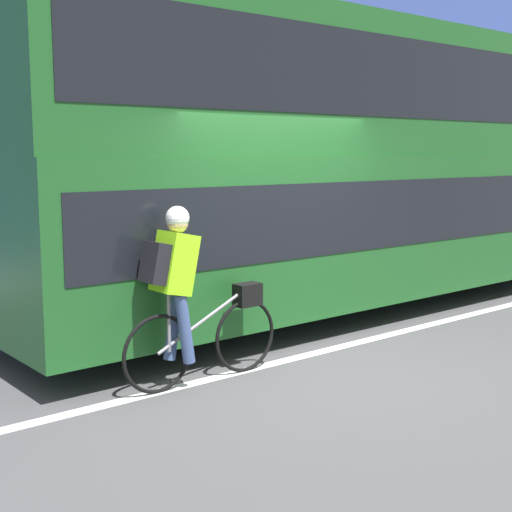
{
  "coord_description": "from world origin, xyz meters",
  "views": [
    {
      "loc": [
        -4.91,
        -5.08,
        2.13
      ],
      "look_at": [
        -0.01,
        0.85,
        1.01
      ],
      "focal_mm": 50.0,
      "sensor_mm": 36.0,
      "label": 1
    }
  ],
  "objects": [
    {
      "name": "road_center_line",
      "position": [
        0.0,
        0.21,
        0.0
      ],
      "size": [
        50.0,
        0.14,
        0.01
      ],
      "primitive_type": "cube",
      "color": "silver",
      "rests_on": "ground_plane"
    },
    {
      "name": "bus",
      "position": [
        2.18,
        1.67,
        2.07
      ],
      "size": [
        9.62,
        2.51,
        3.74
      ],
      "color": "black",
      "rests_on": "ground_plane"
    },
    {
      "name": "building_facade",
      "position": [
        0.0,
        6.91,
        3.51
      ],
      "size": [
        60.0,
        0.3,
        7.03
      ],
      "color": "#33478C",
      "rests_on": "ground_plane"
    },
    {
      "name": "cyclist_on_bike",
      "position": [
        -1.37,
        0.19,
        0.89
      ],
      "size": [
        1.71,
        0.32,
        1.66
      ],
      "color": "black",
      "rests_on": "ground_plane"
    },
    {
      "name": "trash_bin",
      "position": [
        1.42,
        5.79,
        0.56
      ],
      "size": [
        0.46,
        0.46,
        0.85
      ],
      "color": "#194C23",
      "rests_on": "sidewalk_curb"
    },
    {
      "name": "sidewalk_curb",
      "position": [
        0.0,
        5.88,
        0.07
      ],
      "size": [
        60.0,
        1.76,
        0.13
      ],
      "color": "#A8A399",
      "rests_on": "ground_plane"
    },
    {
      "name": "ground_plane",
      "position": [
        0.0,
        0.0,
        0.0
      ],
      "size": [
        80.0,
        80.0,
        0.0
      ],
      "primitive_type": "plane",
      "color": "#424244"
    }
  ]
}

